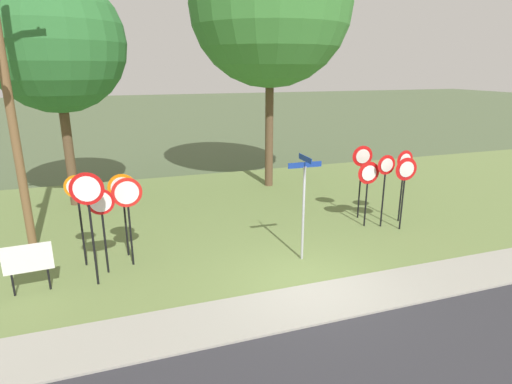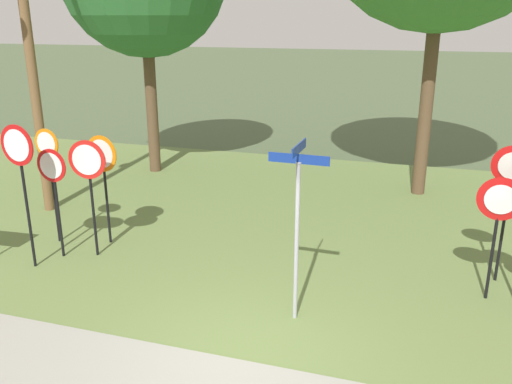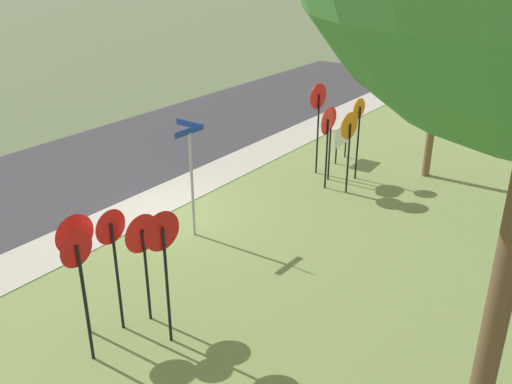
% 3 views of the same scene
% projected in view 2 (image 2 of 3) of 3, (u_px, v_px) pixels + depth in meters
% --- Properties ---
extents(ground_plane, '(160.00, 160.00, 0.00)m').
position_uv_depth(ground_plane, '(241.00, 363.00, 7.84)').
color(ground_plane, '#4C5B3D').
extents(grass_median, '(44.00, 12.00, 0.04)m').
position_uv_depth(grass_median, '(319.00, 221.00, 13.28)').
color(grass_median, olive).
rests_on(grass_median, ground_plane).
extents(stop_sign_near_left, '(0.79, 0.12, 2.49)m').
position_uv_depth(stop_sign_near_left, '(89.00, 173.00, 10.73)').
color(stop_sign_near_left, black).
rests_on(stop_sign_near_left, grass_median).
extents(stop_sign_near_right, '(0.62, 0.11, 2.57)m').
position_uv_depth(stop_sign_near_right, '(49.00, 163.00, 11.43)').
color(stop_sign_near_right, black).
rests_on(stop_sign_near_right, grass_median).
extents(stop_sign_far_left, '(0.68, 0.10, 2.32)m').
position_uv_depth(stop_sign_far_left, '(54.00, 180.00, 10.73)').
color(stop_sign_far_left, black).
rests_on(stop_sign_far_left, grass_median).
extents(stop_sign_far_center, '(0.79, 0.12, 2.91)m').
position_uv_depth(stop_sign_far_center, '(20.00, 164.00, 10.12)').
color(stop_sign_far_center, black).
rests_on(stop_sign_far_center, grass_median).
extents(stop_sign_far_right, '(0.78, 0.14, 2.44)m').
position_uv_depth(stop_sign_far_right, '(103.00, 166.00, 11.37)').
color(stop_sign_far_right, black).
rests_on(stop_sign_far_right, grass_median).
extents(yield_sign_near_right, '(0.73, 0.14, 2.64)m').
position_uv_depth(yield_sign_near_right, '(510.00, 182.00, 9.59)').
color(yield_sign_near_right, black).
rests_on(yield_sign_near_right, grass_median).
extents(yield_sign_far_left, '(0.76, 0.12, 2.26)m').
position_uv_depth(yield_sign_far_left, '(499.00, 210.00, 9.03)').
color(yield_sign_far_left, black).
rests_on(yield_sign_far_left, grass_median).
extents(street_name_post, '(0.96, 0.82, 2.99)m').
position_uv_depth(street_name_post, '(297.00, 218.00, 8.42)').
color(street_name_post, '#9EA0A8').
rests_on(street_name_post, grass_median).
extents(utility_pole, '(2.10, 2.48, 9.04)m').
position_uv_depth(utility_pole, '(20.00, 13.00, 12.34)').
color(utility_pole, brown).
rests_on(utility_pole, grass_median).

